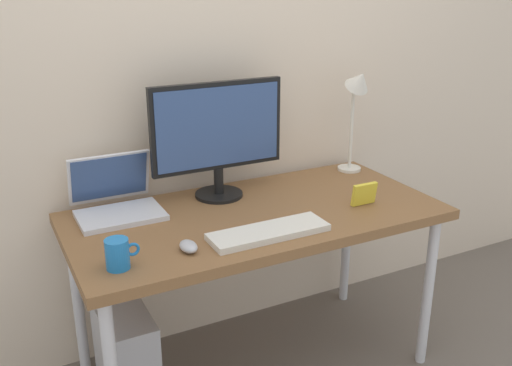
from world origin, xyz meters
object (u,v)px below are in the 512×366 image
(photo_frame, at_px, (364,194))
(desk_lamp, at_px, (358,97))
(computer_tower, at_px, (126,358))
(coffee_mug, at_px, (118,254))
(laptop, at_px, (116,199))
(mouse, at_px, (188,246))
(keyboard, at_px, (269,232))
(monitor, at_px, (218,133))
(desk, at_px, (256,226))

(photo_frame, bearing_deg, desk_lamp, 59.58)
(desk_lamp, relative_size, computer_tower, 1.19)
(coffee_mug, bearing_deg, laptop, 76.59)
(coffee_mug, relative_size, photo_frame, 1.01)
(laptop, bearing_deg, coffee_mug, -103.41)
(laptop, height_order, mouse, laptop)
(desk_lamp, bearing_deg, keyboard, -147.67)
(monitor, xyz_separation_m, mouse, (-0.30, -0.42, -0.26))
(photo_frame, distance_m, computer_tower, 1.14)
(monitor, distance_m, computer_tower, 0.96)
(desk, bearing_deg, mouse, -150.84)
(laptop, distance_m, mouse, 0.46)
(monitor, xyz_separation_m, keyboard, (0.00, -0.43, -0.26))
(desk, height_order, keyboard, keyboard)
(monitor, relative_size, coffee_mug, 5.07)
(desk_lamp, bearing_deg, coffee_mug, -160.55)
(desk, relative_size, computer_tower, 3.47)
(laptop, height_order, keyboard, laptop)
(laptop, distance_m, coffee_mug, 0.47)
(laptop, bearing_deg, photo_frame, -22.64)
(keyboard, bearing_deg, photo_frame, 9.04)
(desk_lamp, distance_m, photo_frame, 0.52)
(keyboard, xyz_separation_m, mouse, (-0.30, 0.01, 0.01))
(computer_tower, bearing_deg, desk_lamp, 9.01)
(keyboard, relative_size, mouse, 4.89)
(computer_tower, bearing_deg, monitor, 20.83)
(monitor, xyz_separation_m, desk_lamp, (0.69, 0.00, 0.08))
(laptop, bearing_deg, desk, -26.25)
(laptop, relative_size, photo_frame, 2.91)
(mouse, xyz_separation_m, photo_frame, (0.78, 0.06, 0.03))
(desk_lamp, distance_m, coffee_mug, 1.34)
(coffee_mug, bearing_deg, monitor, 38.87)
(desk, height_order, desk_lamp, desk_lamp)
(photo_frame, xyz_separation_m, computer_tower, (-0.97, 0.17, -0.57))
(computer_tower, bearing_deg, keyboard, -26.78)
(keyboard, distance_m, mouse, 0.30)
(coffee_mug, bearing_deg, computer_tower, 78.99)
(monitor, bearing_deg, laptop, 177.25)
(laptop, xyz_separation_m, desk_lamp, (1.12, -0.02, 0.30))
(laptop, relative_size, keyboard, 0.73)
(coffee_mug, bearing_deg, desk_lamp, 19.45)
(laptop, height_order, coffee_mug, laptop)
(photo_frame, relative_size, computer_tower, 0.26)
(laptop, relative_size, coffee_mug, 2.88)
(desk_lamp, height_order, computer_tower, desk_lamp)
(desk, distance_m, laptop, 0.56)
(photo_frame, bearing_deg, computer_tower, 169.90)
(monitor, bearing_deg, computer_tower, -159.17)
(monitor, bearing_deg, photo_frame, -36.75)
(monitor, xyz_separation_m, coffee_mug, (-0.54, -0.43, -0.22))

